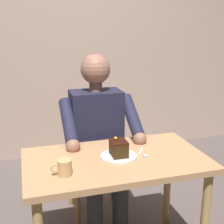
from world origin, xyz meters
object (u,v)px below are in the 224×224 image
Objects in this scene: chair at (94,154)px; cake_slice at (119,148)px; coffee_cup at (64,167)px; dining_table at (116,173)px; dessert_spoon at (143,154)px; seated_person at (99,141)px.

chair is 0.63m from cake_slice.
dining_table is at bearing -158.30° from coffee_cup.
dining_table is 7.72× the size of dessert_spoon.
coffee_cup is at bearing 59.35° from seated_person.
dessert_spoon is (-0.17, 0.40, 0.05)m from seated_person.
dessert_spoon is at bearing 113.20° from seated_person.
dessert_spoon is at bearing -165.07° from coffee_cup.
seated_person is (0.00, 0.17, 0.17)m from chair.
chair is 0.70× the size of seated_person.
chair is at bearing -90.00° from dining_table.
seated_person is 9.17× the size of dessert_spoon.
cake_slice is at bearing 91.96° from chair.
seated_person is 0.41m from cake_slice.
coffee_cup is at bearing 14.93° from dessert_spoon.
seated_person reaches higher than cake_slice.
seated_person is at bearing -90.00° from dining_table.
coffee_cup is (0.32, 0.70, 0.26)m from chair.
cake_slice is (-0.02, 0.40, 0.11)m from seated_person.
cake_slice is (-0.02, 0.57, 0.27)m from chair.
coffee_cup is 0.80× the size of dessert_spoon.
seated_person is at bearing -120.65° from coffee_cup.
chair reaches higher than dessert_spoon.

